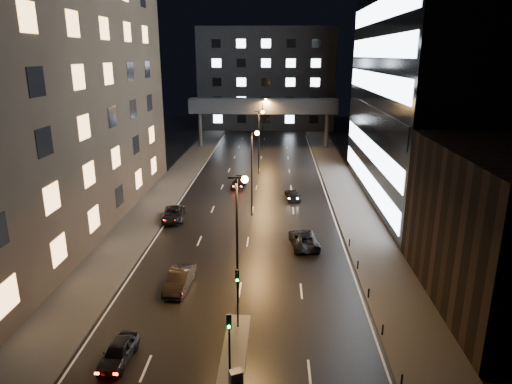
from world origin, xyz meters
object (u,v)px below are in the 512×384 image
car_away_b (179,280)px  car_toward_a (304,239)px  car_away_c (174,214)px  car_away_a (118,352)px  utility_cabinet (236,380)px  car_toward_b (293,194)px  car_away_d (239,183)px

car_away_b → car_toward_a: size_ratio=0.88×
car_away_c → car_away_a: bearing=-92.3°
car_away_a → utility_cabinet: bearing=-12.4°
car_away_c → car_toward_a: bearing=-32.2°
car_toward_a → utility_cabinet: car_toward_a is taller
utility_cabinet → car_away_c: bearing=84.5°
car_away_b → car_away_a: bearing=-97.4°
car_away_b → car_toward_a: bearing=44.7°
car_toward_a → car_away_a: bearing=48.3°
car_away_a → car_toward_b: (11.93, 34.18, -0.03)m
car_away_b → car_away_c: car_away_b is taller
car_away_a → car_toward_b: size_ratio=0.89×
car_away_a → car_away_b: bearing=83.3°
car_toward_a → car_toward_b: car_toward_a is taller
car_away_b → car_away_d: car_away_b is taller
car_away_c → car_away_d: 15.36m
car_away_b → car_away_d: (2.40, 30.02, -0.14)m
car_away_c → car_toward_a: (14.68, -6.85, 0.03)m
utility_cabinet → car_away_d: bearing=69.7°
car_away_c → utility_cabinet: size_ratio=4.31×
car_away_d → utility_cabinet: 41.84m
car_toward_a → utility_cabinet: 21.49m
car_away_b → car_toward_b: car_away_b is taller
car_away_b → utility_cabinet: car_away_b is taller
car_away_c → utility_cabinet: car_away_c is taller
car_away_b → car_away_c: 16.56m
car_toward_b → utility_cabinet: bearing=76.1°
car_away_a → car_away_d: car_away_a is taller
car_away_b → car_toward_b: (10.05, 24.79, -0.15)m
car_away_a → utility_cabinet: (7.55, -2.31, 0.09)m
car_away_c → car_toward_b: bearing=24.7°
car_away_b → utility_cabinet: 13.00m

